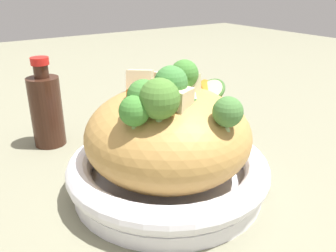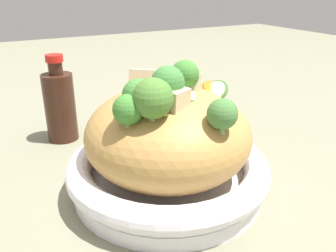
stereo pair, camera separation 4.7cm
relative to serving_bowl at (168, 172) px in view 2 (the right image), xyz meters
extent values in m
plane|color=gray|center=(0.00, 0.00, -0.03)|extent=(3.00, 3.00, 0.00)
cylinder|color=white|center=(0.00, 0.00, -0.02)|extent=(0.26, 0.26, 0.02)
torus|color=white|center=(0.00, 0.00, 0.01)|extent=(0.28, 0.28, 0.03)
ellipsoid|color=#B78947|center=(0.00, 0.00, 0.06)|extent=(0.22, 0.22, 0.13)
torus|color=#AE9249|center=(0.04, -0.04, 0.11)|extent=(0.06, 0.06, 0.03)
torus|color=#AE9044|center=(-0.01, -0.02, 0.11)|extent=(0.07, 0.07, 0.03)
torus|color=#B68146|center=(-0.03, 0.02, 0.09)|extent=(0.09, 0.09, 0.02)
cone|color=#99BD74|center=(0.03, -0.02, 0.12)|extent=(0.02, 0.02, 0.02)
sphere|color=#407E3A|center=(0.03, -0.02, 0.14)|extent=(0.06, 0.06, 0.04)
cone|color=#A0BE71|center=(0.04, -0.07, 0.10)|extent=(0.02, 0.02, 0.01)
sphere|color=#3E7F31|center=(0.04, -0.07, 0.12)|extent=(0.04, 0.04, 0.03)
cone|color=#9EBB79|center=(0.09, 0.02, 0.09)|extent=(0.02, 0.02, 0.02)
sphere|color=#457538|center=(0.09, 0.02, 0.11)|extent=(0.05, 0.05, 0.04)
cone|color=#9FBF73|center=(0.05, -0.05, 0.11)|extent=(0.03, 0.02, 0.01)
sphere|color=#4A7B30|center=(0.05, -0.05, 0.13)|extent=(0.05, 0.05, 0.05)
cone|color=#97BC76|center=(0.01, 0.02, 0.12)|extent=(0.03, 0.02, 0.02)
sphere|color=#417D32|center=(0.01, 0.02, 0.14)|extent=(0.05, 0.05, 0.04)
cone|color=#9BBA7A|center=(0.03, -0.05, 0.11)|extent=(0.02, 0.02, 0.01)
sphere|color=#428035|center=(0.03, -0.05, 0.13)|extent=(0.05, 0.05, 0.04)
cylinder|color=orange|center=(0.00, 0.07, 0.11)|extent=(0.03, 0.03, 0.02)
cylinder|color=orange|center=(-0.01, -0.04, 0.12)|extent=(0.04, 0.04, 0.02)
cylinder|color=orange|center=(-0.03, 0.02, 0.12)|extent=(0.03, 0.03, 0.01)
cylinder|color=beige|center=(0.01, 0.07, 0.11)|extent=(0.04, 0.03, 0.03)
torus|color=#3A662B|center=(0.01, 0.07, 0.11)|extent=(0.05, 0.04, 0.03)
cylinder|color=beige|center=(-0.02, 0.00, 0.12)|extent=(0.04, 0.04, 0.02)
torus|color=#325A26|center=(-0.02, 0.00, 0.12)|extent=(0.05, 0.05, 0.03)
cylinder|color=beige|center=(-0.02, 0.01, 0.12)|extent=(0.05, 0.04, 0.03)
torus|color=#35602F|center=(-0.02, 0.01, 0.12)|extent=(0.06, 0.05, 0.04)
cylinder|color=beige|center=(0.02, 0.01, 0.12)|extent=(0.05, 0.05, 0.02)
torus|color=#2F5C29|center=(0.02, 0.01, 0.12)|extent=(0.06, 0.06, 0.02)
cube|color=beige|center=(-0.05, -0.01, 0.12)|extent=(0.05, 0.05, 0.04)
cube|color=beige|center=(0.00, 0.03, 0.12)|extent=(0.04, 0.04, 0.03)
cube|color=beige|center=(0.04, -0.01, 0.12)|extent=(0.04, 0.04, 0.03)
cube|color=beige|center=(-0.06, 0.04, 0.11)|extent=(0.05, 0.05, 0.03)
cylinder|color=#381E14|center=(-0.25, -0.09, 0.03)|extent=(0.06, 0.06, 0.12)
cylinder|color=#381E14|center=(-0.25, -0.09, 0.11)|extent=(0.02, 0.02, 0.02)
cylinder|color=red|center=(-0.25, -0.09, 0.12)|extent=(0.03, 0.03, 0.01)
camera|label=1|loc=(0.36, -0.25, 0.25)|focal=37.87mm
camera|label=2|loc=(0.39, -0.21, 0.25)|focal=37.87mm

